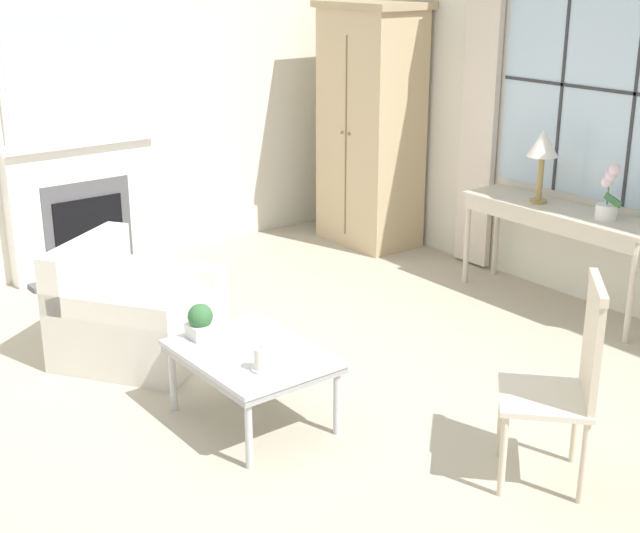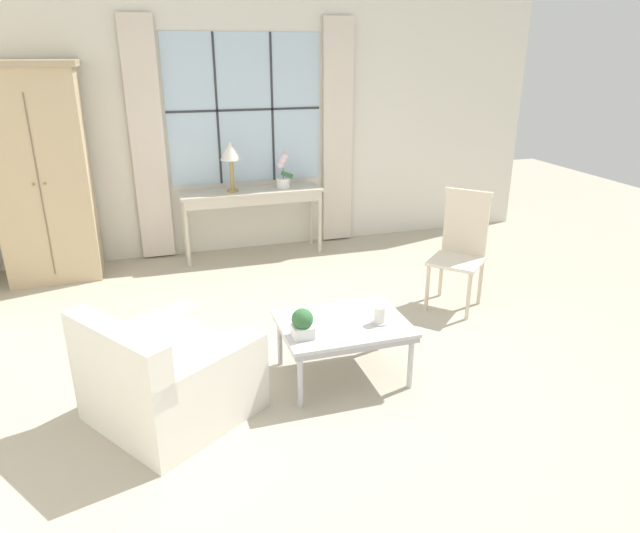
% 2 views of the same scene
% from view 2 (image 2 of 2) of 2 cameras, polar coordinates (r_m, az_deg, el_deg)
% --- Properties ---
extents(ground_plane, '(14.00, 14.00, 0.00)m').
position_cam_2_polar(ground_plane, '(4.35, 0.67, -10.37)').
color(ground_plane, '#B2A893').
extents(wall_back_windowed, '(7.20, 0.14, 2.80)m').
position_cam_2_polar(wall_back_windowed, '(6.71, -7.47, 13.44)').
color(wall_back_windowed, silver).
rests_on(wall_back_windowed, ground_plane).
extents(armoire, '(0.96, 0.63, 2.16)m').
position_cam_2_polar(armoire, '(6.38, -26.00, 8.29)').
color(armoire, tan).
rests_on(armoire, ground_plane).
extents(console_table, '(1.60, 0.43, 0.77)m').
position_cam_2_polar(console_table, '(6.55, -6.86, 6.88)').
color(console_table, beige).
rests_on(console_table, ground_plane).
extents(table_lamp, '(0.23, 0.23, 0.56)m').
position_cam_2_polar(table_lamp, '(6.40, -8.93, 11.15)').
color(table_lamp, '#9E7F47').
rests_on(table_lamp, console_table).
extents(potted_orchid, '(0.19, 0.15, 0.40)m').
position_cam_2_polar(potted_orchid, '(6.57, -3.70, 9.25)').
color(potted_orchid, white).
rests_on(potted_orchid, console_table).
extents(armchair_upholstered, '(1.23, 1.22, 0.77)m').
position_cam_2_polar(armchair_upholstered, '(3.87, -14.89, -10.91)').
color(armchair_upholstered, silver).
rests_on(armchair_upholstered, ground_plane).
extents(side_chair_wooden, '(0.62, 0.62, 1.07)m').
position_cam_2_polar(side_chair_wooden, '(5.36, 13.94, 2.24)').
color(side_chair_wooden, beige).
rests_on(side_chair_wooden, ground_plane).
extents(coffee_table, '(0.90, 0.68, 0.44)m').
position_cam_2_polar(coffee_table, '(4.10, 2.34, -6.13)').
color(coffee_table, '#BCBCC1').
rests_on(coffee_table, ground_plane).
extents(potted_plant_small, '(0.15, 0.15, 0.20)m').
position_cam_2_polar(potted_plant_small, '(3.84, -1.77, -5.69)').
color(potted_plant_small, white).
rests_on(potted_plant_small, coffee_table).
extents(pillar_candle, '(0.11, 0.11, 0.14)m').
position_cam_2_polar(pillar_candle, '(4.06, 5.99, -4.92)').
color(pillar_candle, silver).
rests_on(pillar_candle, coffee_table).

